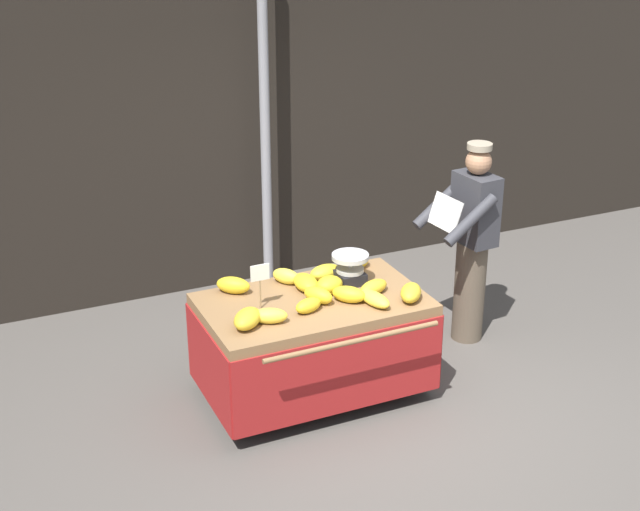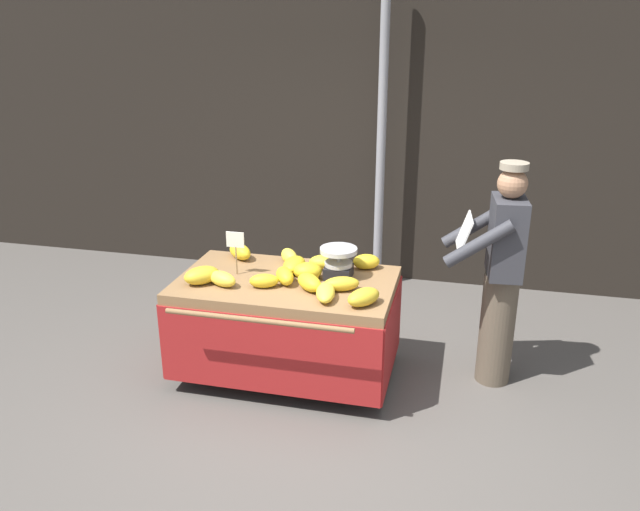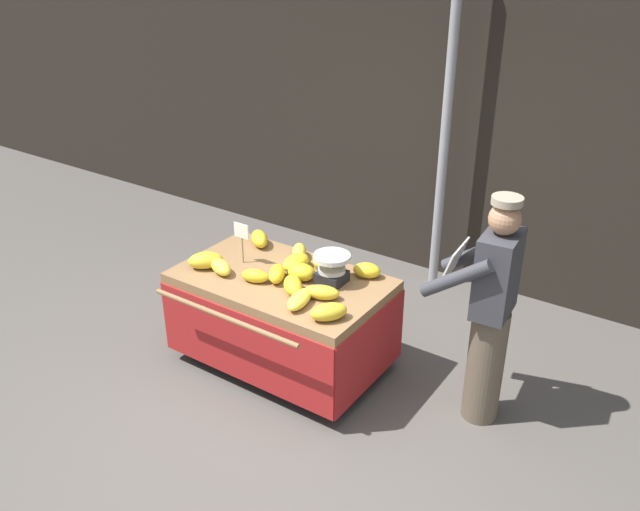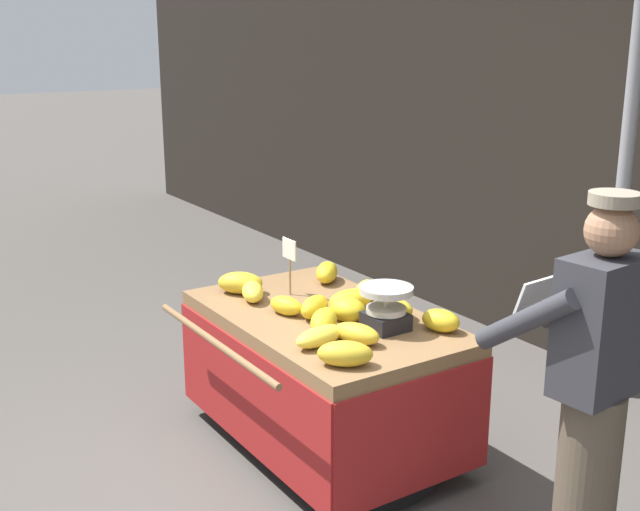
{
  "view_description": "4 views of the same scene",
  "coord_description": "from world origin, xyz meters",
  "px_view_note": "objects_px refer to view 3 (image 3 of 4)",
  "views": [
    {
      "loc": [
        -2.83,
        -4.9,
        3.69
      ],
      "look_at": [
        -0.34,
        0.55,
        1.13
      ],
      "focal_mm": 50.91,
      "sensor_mm": 36.0,
      "label": 1
    },
    {
      "loc": [
        0.87,
        -3.69,
        2.64
      ],
      "look_at": [
        -0.15,
        0.55,
        1.02
      ],
      "focal_mm": 35.68,
      "sensor_mm": 36.0,
      "label": 2
    },
    {
      "loc": [
        2.36,
        -3.01,
        3.22
      ],
      "look_at": [
        -0.14,
        0.66,
        1.01
      ],
      "focal_mm": 37.19,
      "sensor_mm": 36.0,
      "label": 3
    },
    {
      "loc": [
        3.08,
        -1.77,
        2.31
      ],
      "look_at": [
        -0.34,
        0.46,
        1.17
      ],
      "focal_mm": 45.12,
      "sensor_mm": 36.0,
      "label": 4
    }
  ],
  "objects_px": {
    "banana_bunch_1": "(329,312)",
    "banana_bunch_8": "(296,262)",
    "banana_cart": "(282,302)",
    "banana_bunch_6": "(259,239)",
    "banana_bunch_12": "(206,260)",
    "vendor_person": "(490,312)",
    "banana_bunch_11": "(367,270)",
    "banana_bunch_0": "(277,274)",
    "banana_bunch_9": "(299,252)",
    "price_sign": "(242,235)",
    "banana_bunch_5": "(293,285)",
    "banana_bunch_3": "(299,299)",
    "weighing_scale": "(332,269)",
    "banana_bunch_10": "(301,272)",
    "banana_bunch_2": "(255,276)",
    "banana_bunch_13": "(322,292)",
    "banana_bunch_4": "(328,264)",
    "banana_bunch_7": "(221,267)",
    "street_pole": "(446,125)"
  },
  "relations": [
    {
      "from": "banana_bunch_0",
      "to": "banana_bunch_11",
      "type": "height_order",
      "value": "banana_bunch_0"
    },
    {
      "from": "banana_cart",
      "to": "banana_bunch_6",
      "type": "bearing_deg",
      "value": 144.55
    },
    {
      "from": "street_pole",
      "to": "weighing_scale",
      "type": "xyz_separation_m",
      "value": [
        -0.04,
        -1.81,
        -0.69
      ]
    },
    {
      "from": "weighing_scale",
      "to": "banana_bunch_4",
      "type": "relative_size",
      "value": 1.09
    },
    {
      "from": "banana_bunch_5",
      "to": "banana_bunch_10",
      "type": "xyz_separation_m",
      "value": [
        -0.06,
        0.2,
        0.01
      ]
    },
    {
      "from": "banana_bunch_5",
      "to": "banana_bunch_7",
      "type": "height_order",
      "value": "banana_bunch_5"
    },
    {
      "from": "price_sign",
      "to": "banana_bunch_7",
      "type": "bearing_deg",
      "value": -95.87
    },
    {
      "from": "banana_bunch_0",
      "to": "banana_bunch_6",
      "type": "distance_m",
      "value": 0.65
    },
    {
      "from": "price_sign",
      "to": "banana_bunch_0",
      "type": "bearing_deg",
      "value": -12.19
    },
    {
      "from": "banana_bunch_8",
      "to": "vendor_person",
      "type": "relative_size",
      "value": 0.16
    },
    {
      "from": "banana_bunch_4",
      "to": "banana_bunch_11",
      "type": "height_order",
      "value": "banana_bunch_11"
    },
    {
      "from": "banana_bunch_0",
      "to": "banana_bunch_9",
      "type": "distance_m",
      "value": 0.41
    },
    {
      "from": "weighing_scale",
      "to": "banana_bunch_13",
      "type": "height_order",
      "value": "weighing_scale"
    },
    {
      "from": "banana_bunch_6",
      "to": "banana_bunch_10",
      "type": "distance_m",
      "value": 0.71
    },
    {
      "from": "price_sign",
      "to": "banana_bunch_3",
      "type": "xyz_separation_m",
      "value": [
        0.76,
        -0.29,
        -0.2
      ]
    },
    {
      "from": "weighing_scale",
      "to": "banana_bunch_7",
      "type": "xyz_separation_m",
      "value": [
        -0.79,
        -0.36,
        -0.06
      ]
    },
    {
      "from": "price_sign",
      "to": "vendor_person",
      "type": "distance_m",
      "value": 1.98
    },
    {
      "from": "weighing_scale",
      "to": "banana_bunch_5",
      "type": "relative_size",
      "value": 1.11
    },
    {
      "from": "banana_bunch_10",
      "to": "weighing_scale",
      "type": "bearing_deg",
      "value": 23.25
    },
    {
      "from": "weighing_scale",
      "to": "banana_bunch_12",
      "type": "xyz_separation_m",
      "value": [
        -0.95,
        -0.35,
        -0.05
      ]
    },
    {
      "from": "banana_bunch_1",
      "to": "banana_bunch_3",
      "type": "height_order",
      "value": "banana_bunch_1"
    },
    {
      "from": "street_pole",
      "to": "price_sign",
      "type": "height_order",
      "value": "street_pole"
    },
    {
      "from": "banana_bunch_2",
      "to": "banana_cart",
      "type": "bearing_deg",
      "value": 56.48
    },
    {
      "from": "banana_bunch_4",
      "to": "banana_cart",
      "type": "bearing_deg",
      "value": -128.47
    },
    {
      "from": "banana_bunch_1",
      "to": "banana_bunch_2",
      "type": "bearing_deg",
      "value": 170.15
    },
    {
      "from": "banana_bunch_11",
      "to": "banana_bunch_1",
      "type": "bearing_deg",
      "value": -81.85
    },
    {
      "from": "banana_bunch_1",
      "to": "vendor_person",
      "type": "bearing_deg",
      "value": 33.43
    },
    {
      "from": "banana_cart",
      "to": "banana_bunch_12",
      "type": "height_order",
      "value": "banana_bunch_12"
    },
    {
      "from": "banana_bunch_3",
      "to": "banana_bunch_9",
      "type": "bearing_deg",
      "value": 125.93
    },
    {
      "from": "street_pole",
      "to": "price_sign",
      "type": "distance_m",
      "value": 2.16
    },
    {
      "from": "banana_bunch_9",
      "to": "weighing_scale",
      "type": "bearing_deg",
      "value": -23.85
    },
    {
      "from": "banana_bunch_1",
      "to": "banana_bunch_12",
      "type": "relative_size",
      "value": 0.97
    },
    {
      "from": "vendor_person",
      "to": "banana_cart",
      "type": "bearing_deg",
      "value": -169.04
    },
    {
      "from": "price_sign",
      "to": "banana_bunch_5",
      "type": "bearing_deg",
      "value": -14.98
    },
    {
      "from": "weighing_scale",
      "to": "banana_bunch_0",
      "type": "xyz_separation_m",
      "value": [
        -0.36,
        -0.21,
        -0.06
      ]
    },
    {
      "from": "banana_bunch_10",
      "to": "banana_bunch_2",
      "type": "bearing_deg",
      "value": -140.27
    },
    {
      "from": "banana_bunch_0",
      "to": "banana_bunch_3",
      "type": "height_order",
      "value": "banana_bunch_0"
    },
    {
      "from": "banana_bunch_0",
      "to": "vendor_person",
      "type": "xyz_separation_m",
      "value": [
        1.54,
        0.37,
        0.01
      ]
    },
    {
      "from": "banana_bunch_8",
      "to": "banana_bunch_11",
      "type": "height_order",
      "value": "same"
    },
    {
      "from": "banana_bunch_2",
      "to": "banana_bunch_5",
      "type": "height_order",
      "value": "banana_bunch_5"
    },
    {
      "from": "banana_bunch_3",
      "to": "banana_bunch_10",
      "type": "xyz_separation_m",
      "value": [
        -0.21,
        0.32,
        0.02
      ]
    },
    {
      "from": "banana_bunch_1",
      "to": "banana_bunch_12",
      "type": "distance_m",
      "value": 1.23
    },
    {
      "from": "banana_bunch_7",
      "to": "banana_bunch_10",
      "type": "relative_size",
      "value": 1.17
    },
    {
      "from": "banana_bunch_12",
      "to": "vendor_person",
      "type": "relative_size",
      "value": 0.16
    },
    {
      "from": "banana_bunch_5",
      "to": "banana_bunch_13",
      "type": "height_order",
      "value": "banana_bunch_5"
    },
    {
      "from": "street_pole",
      "to": "banana_bunch_6",
      "type": "height_order",
      "value": "street_pole"
    },
    {
      "from": "banana_cart",
      "to": "price_sign",
      "type": "distance_m",
      "value": 0.62
    },
    {
      "from": "banana_bunch_3",
      "to": "banana_bunch_9",
      "type": "xyz_separation_m",
      "value": [
        -0.44,
        0.6,
        0.01
      ]
    },
    {
      "from": "banana_bunch_1",
      "to": "banana_bunch_3",
      "type": "distance_m",
      "value": 0.28
    },
    {
      "from": "banana_bunch_1",
      "to": "banana_bunch_8",
      "type": "height_order",
      "value": "banana_bunch_1"
    }
  ]
}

